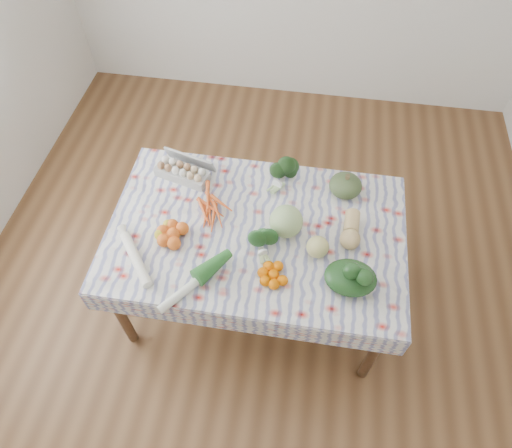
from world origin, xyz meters
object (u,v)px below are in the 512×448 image
dining_table (256,239)px  egg_carton (182,172)px  cabbage (286,221)px  grapefruit (318,247)px  kabocha_squash (346,185)px  butternut_squash (351,229)px

dining_table → egg_carton: size_ratio=4.89×
dining_table → cabbage: cabbage is taller
cabbage → grapefruit: 0.22m
kabocha_squash → cabbage: (-0.31, -0.34, 0.03)m
butternut_squash → grapefruit: (-0.17, -0.15, 0.00)m
cabbage → butternut_squash: cabbage is taller
egg_carton → butternut_squash: (1.02, -0.27, 0.01)m
egg_carton → butternut_squash: bearing=0.2°
cabbage → grapefruit: (0.18, -0.12, -0.03)m
kabocha_squash → cabbage: size_ratio=1.05×
egg_carton → kabocha_squash: bearing=17.0°
dining_table → cabbage: 0.24m
dining_table → butternut_squash: 0.54m
kabocha_squash → grapefruit: size_ratio=1.59×
butternut_squash → cabbage: bearing=-171.6°
dining_table → butternut_squash: (0.52, 0.05, 0.14)m
egg_carton → butternut_squash: size_ratio=1.36×
dining_table → cabbage: bearing=6.6°
kabocha_squash → egg_carton: bearing=-178.1°
kabocha_squash → grapefruit: bearing=-105.8°
dining_table → egg_carton: egg_carton is taller
butternut_squash → grapefruit: grapefruit is taller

